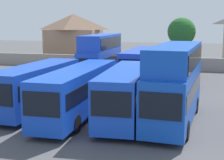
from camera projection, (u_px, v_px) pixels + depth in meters
name	position (u px, v px, depth m)	size (l,w,h in m)	color
ground	(143.00, 77.00, 41.22)	(140.00, 140.00, 0.00)	#4C4C4F
depot_boundary_wall	(151.00, 63.00, 47.39)	(56.00, 0.50, 1.80)	gray
bus_1	(37.00, 85.00, 25.32)	(2.86, 10.32, 3.37)	blue
bus_2	(79.00, 89.00, 23.84)	(2.57, 11.94, 3.35)	blue
bus_3	(126.00, 91.00, 22.98)	(3.01, 10.37, 3.41)	blue
bus_4	(175.00, 80.00, 22.05)	(3.15, 10.32, 5.07)	blue
bus_5	(101.00, 55.00, 38.76)	(2.69, 10.16, 5.12)	blue
bus_6	(141.00, 63.00, 37.80)	(2.76, 11.45, 3.55)	blue
bus_7	(174.00, 64.00, 36.66)	(3.25, 12.13, 3.55)	blue
house_terrace_left	(74.00, 37.00, 57.01)	(8.83, 6.42, 7.83)	#9E7A60
tree_behind_wall	(181.00, 32.00, 48.12)	(3.93, 3.93, 7.15)	brown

